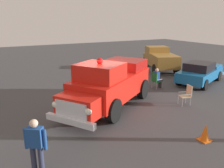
{
  "coord_description": "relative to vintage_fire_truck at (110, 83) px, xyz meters",
  "views": [
    {
      "loc": [
        -4.57,
        -9.68,
        4.22
      ],
      "look_at": [
        0.57,
        -0.06,
        1.11
      ],
      "focal_mm": 36.47,
      "sensor_mm": 36.0,
      "label": 1
    }
  ],
  "objects": [
    {
      "name": "parked_pickup",
      "position": [
        7.79,
        5.64,
        -0.21
      ],
      "size": [
        3.42,
        5.13,
        1.9
      ],
      "color": "black",
      "rests_on": "ground"
    },
    {
      "name": "spectator_standing",
      "position": [
        -4.19,
        -3.65,
        -0.23
      ],
      "size": [
        0.58,
        0.45,
        1.68
      ],
      "color": "#2D334C",
      "rests_on": "ground"
    },
    {
      "name": "ground_plane",
      "position": [
        -0.38,
        0.19,
        -1.2
      ],
      "size": [
        60.0,
        60.0,
        0.0
      ],
      "primitive_type": "plane",
      "color": "#424244"
    },
    {
      "name": "spectator_seated",
      "position": [
        4.09,
        1.35,
        -0.5
      ],
      "size": [
        0.55,
        0.41,
        1.29
      ],
      "color": "#383842",
      "rests_on": "ground"
    },
    {
      "name": "classic_hot_rod",
      "position": [
        7.51,
        1.0,
        -0.45
      ],
      "size": [
        4.74,
        3.36,
        1.46
      ],
      "color": "black",
      "rests_on": "ground"
    },
    {
      "name": "lawn_chair_near_truck",
      "position": [
        3.96,
        1.35,
        -0.61
      ],
      "size": [
        0.52,
        0.53,
        1.02
      ],
      "color": "#B7BABF",
      "rests_on": "ground"
    },
    {
      "name": "vintage_fire_truck",
      "position": [
        0.0,
        0.0,
        0.0
      ],
      "size": [
        6.15,
        5.12,
        2.59
      ],
      "color": "black",
      "rests_on": "ground"
    },
    {
      "name": "lawn_chair_by_car",
      "position": [
        3.56,
        -1.64,
        -0.61
      ],
      "size": [
        0.61,
        0.61,
        1.02
      ],
      "color": "#B7BABF",
      "rests_on": "ground"
    },
    {
      "name": "traffic_cone",
      "position": [
        1.45,
        -4.59,
        -0.89
      ],
      "size": [
        0.4,
        0.4,
        0.64
      ],
      "color": "orange",
      "rests_on": "ground"
    }
  ]
}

